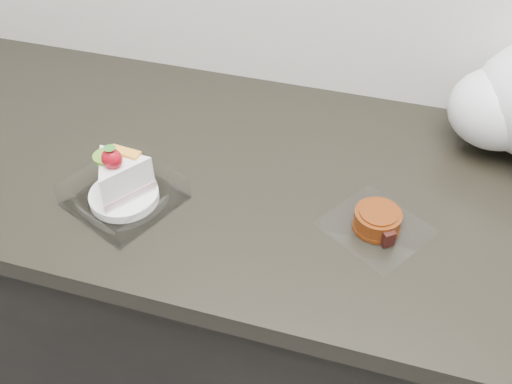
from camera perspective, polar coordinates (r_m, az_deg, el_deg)
counter at (r=1.37m, az=7.51°, el=-13.75°), size 2.04×0.64×0.90m
cake_tray at (r=1.00m, az=-13.24°, el=0.51°), size 0.21×0.21×0.13m
mooncake_wrap at (r=0.96m, az=12.04°, el=-2.94°), size 0.21×0.21×0.04m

